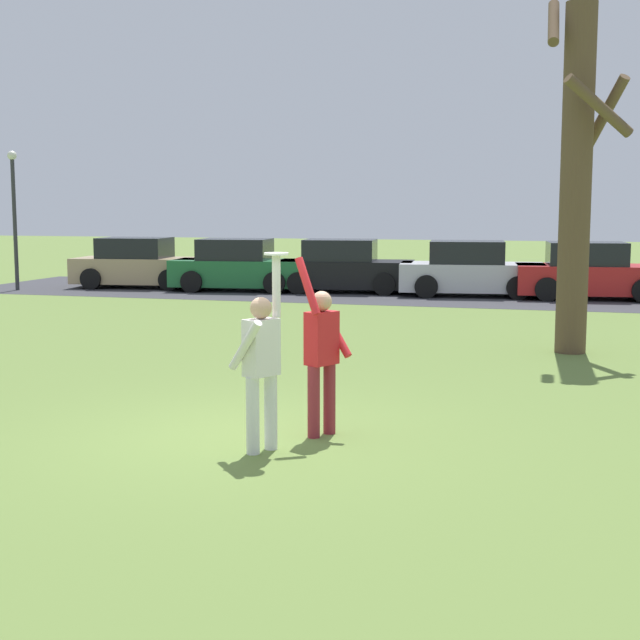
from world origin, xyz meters
TOP-DOWN VIEW (x-y plane):
  - ground_plane at (0.00, 0.00)m, footprint 120.00×120.00m
  - person_catcher at (0.38, -0.55)m, footprint 0.51×0.59m
  - person_defender at (0.81, 0.27)m, footprint 0.60×0.66m
  - frisbee_disc at (0.49, -0.35)m, footprint 0.26×0.26m
  - parked_car_tan at (-9.92, 16.80)m, footprint 4.28×2.40m
  - parked_car_green at (-6.45, 16.67)m, footprint 4.28×2.40m
  - parked_car_black at (-3.23, 17.10)m, footprint 4.28×2.40m
  - parked_car_silver at (0.60, 16.95)m, footprint 4.28×2.40m
  - parked_car_red at (3.91, 17.00)m, footprint 4.28×2.40m
  - parking_strip at (-1.25, 16.91)m, footprint 27.23×6.40m
  - bare_tree_tall at (3.49, 7.14)m, footprint 1.51×1.81m
  - lamppost_by_lot at (-13.11, 14.91)m, footprint 0.28×0.28m

SIDE VIEW (x-z plane):
  - ground_plane at x=0.00m, z-range 0.00..0.00m
  - parking_strip at x=-1.25m, z-range 0.00..0.01m
  - parked_car_tan at x=-9.92m, z-range -0.07..1.52m
  - parked_car_green at x=-6.45m, z-range -0.07..1.52m
  - parked_car_black at x=-3.23m, z-range -0.07..1.52m
  - parked_car_silver at x=0.60m, z-range -0.07..1.52m
  - parked_car_red at x=3.91m, z-range -0.07..1.52m
  - person_defender at x=0.81m, z-range -0.04..2.00m
  - person_catcher at x=0.38m, z-range -0.06..2.02m
  - frisbee_disc at x=0.49m, z-range 2.08..2.10m
  - lamppost_by_lot at x=-13.11m, z-range 0.46..4.72m
  - bare_tree_tall at x=3.49m, z-range 0.06..6.24m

